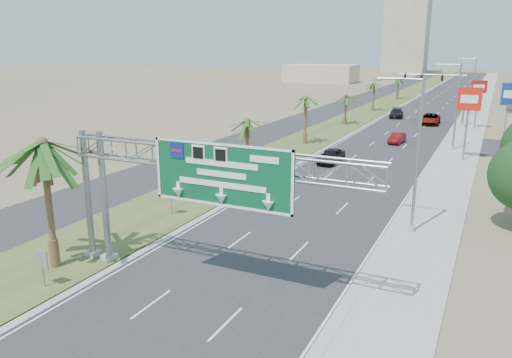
{
  "coord_description": "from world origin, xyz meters",
  "views": [
    {
      "loc": [
        11.62,
        -9.94,
        11.69
      ],
      "look_at": [
        -0.71,
        15.68,
        4.2
      ],
      "focal_mm": 35.0,
      "sensor_mm": 36.0,
      "label": 1
    }
  ],
  "objects_px": {
    "car_mid_lane": "(397,138)",
    "car_far": "(396,113)",
    "car_right_lane": "(430,119)",
    "pole_sign_blue": "(509,96)",
    "signal_mast": "(451,94)",
    "sign_gantry": "(198,168)",
    "car_left_lane": "(331,156)",
    "pole_sign_red_far": "(479,90)",
    "pole_sign_red_near": "(469,103)",
    "palm_near": "(42,144)"
  },
  "relations": [
    {
      "from": "signal_mast",
      "to": "car_left_lane",
      "type": "height_order",
      "value": "signal_mast"
    },
    {
      "from": "pole_sign_blue",
      "to": "signal_mast",
      "type": "bearing_deg",
      "value": 146.22
    },
    {
      "from": "signal_mast",
      "to": "pole_sign_blue",
      "type": "xyz_separation_m",
      "value": [
        7.83,
        -5.24,
        0.48
      ]
    },
    {
      "from": "pole_sign_red_far",
      "to": "palm_near",
      "type": "bearing_deg",
      "value": -106.31
    },
    {
      "from": "signal_mast",
      "to": "car_left_lane",
      "type": "xyz_separation_m",
      "value": [
        -8.53,
        -32.77,
        -4.07
      ]
    },
    {
      "from": "car_mid_lane",
      "to": "pole_sign_red_far",
      "type": "relative_size",
      "value": 0.54
    },
    {
      "from": "pole_sign_red_near",
      "to": "pole_sign_red_far",
      "type": "bearing_deg",
      "value": 90.0
    },
    {
      "from": "signal_mast",
      "to": "pole_sign_blue",
      "type": "bearing_deg",
      "value": -33.78
    },
    {
      "from": "sign_gantry",
      "to": "car_mid_lane",
      "type": "relative_size",
      "value": 4.24
    },
    {
      "from": "car_far",
      "to": "pole_sign_red_far",
      "type": "distance_m",
      "value": 15.88
    },
    {
      "from": "pole_sign_blue",
      "to": "car_left_lane",
      "type": "bearing_deg",
      "value": -120.72
    },
    {
      "from": "sign_gantry",
      "to": "pole_sign_blue",
      "type": "distance_m",
      "value": 58.53
    },
    {
      "from": "car_left_lane",
      "to": "pole_sign_red_near",
      "type": "xyz_separation_m",
      "value": [
        12.36,
        7.39,
        5.38
      ]
    },
    {
      "from": "palm_near",
      "to": "car_far",
      "type": "distance_m",
      "value": 70.57
    },
    {
      "from": "signal_mast",
      "to": "pole_sign_blue",
      "type": "relative_size",
      "value": 1.41
    },
    {
      "from": "car_right_lane",
      "to": "car_far",
      "type": "xyz_separation_m",
      "value": [
        -6.27,
        5.64,
        -0.06
      ]
    },
    {
      "from": "sign_gantry",
      "to": "pole_sign_red_near",
      "type": "relative_size",
      "value": 2.11
    },
    {
      "from": "car_left_lane",
      "to": "pole_sign_blue",
      "type": "xyz_separation_m",
      "value": [
        16.36,
        27.53,
        4.54
      ]
    },
    {
      "from": "car_far",
      "to": "pole_sign_red_far",
      "type": "relative_size",
      "value": 0.72
    },
    {
      "from": "sign_gantry",
      "to": "car_mid_lane",
      "type": "bearing_deg",
      "value": 87.64
    },
    {
      "from": "palm_near",
      "to": "pole_sign_red_near",
      "type": "xyz_separation_m",
      "value": [
        18.2,
        38.6,
        -0.77
      ]
    },
    {
      "from": "palm_near",
      "to": "pole_sign_blue",
      "type": "height_order",
      "value": "palm_near"
    },
    {
      "from": "car_left_lane",
      "to": "car_right_lane",
      "type": "height_order",
      "value": "car_right_lane"
    },
    {
      "from": "sign_gantry",
      "to": "pole_sign_red_far",
      "type": "xyz_separation_m",
      "value": [
        10.06,
        60.25,
        -0.32
      ]
    },
    {
      "from": "car_right_lane",
      "to": "pole_sign_red_near",
      "type": "relative_size",
      "value": 0.75
    },
    {
      "from": "sign_gantry",
      "to": "car_mid_lane",
      "type": "height_order",
      "value": "sign_gantry"
    },
    {
      "from": "car_mid_lane",
      "to": "car_right_lane",
      "type": "height_order",
      "value": "car_right_lane"
    },
    {
      "from": "car_right_lane",
      "to": "pole_sign_blue",
      "type": "xyz_separation_m",
      "value": [
        10.57,
        -5.72,
        4.5
      ]
    },
    {
      "from": "signal_mast",
      "to": "pole_sign_red_near",
      "type": "bearing_deg",
      "value": -81.42
    },
    {
      "from": "palm_near",
      "to": "car_mid_lane",
      "type": "xyz_separation_m",
      "value": [
        9.94,
        45.74,
        -6.28
      ]
    },
    {
      "from": "car_left_lane",
      "to": "pole_sign_red_near",
      "type": "height_order",
      "value": "pole_sign_red_near"
    },
    {
      "from": "sign_gantry",
      "to": "pole_sign_blue",
      "type": "bearing_deg",
      "value": 76.1
    },
    {
      "from": "car_mid_lane",
      "to": "sign_gantry",
      "type": "bearing_deg",
      "value": -87.66
    },
    {
      "from": "signal_mast",
      "to": "car_far",
      "type": "bearing_deg",
      "value": 145.81
    },
    {
      "from": "pole_sign_red_near",
      "to": "pole_sign_blue",
      "type": "height_order",
      "value": "pole_sign_red_near"
    },
    {
      "from": "sign_gantry",
      "to": "car_far",
      "type": "relative_size",
      "value": 3.16
    },
    {
      "from": "car_left_lane",
      "to": "pole_sign_red_far",
      "type": "relative_size",
      "value": 0.63
    },
    {
      "from": "pole_sign_red_near",
      "to": "pole_sign_blue",
      "type": "distance_m",
      "value": 20.55
    },
    {
      "from": "pole_sign_red_far",
      "to": "car_far",
      "type": "bearing_deg",
      "value": 148.35
    },
    {
      "from": "pole_sign_red_far",
      "to": "signal_mast",
      "type": "bearing_deg",
      "value": 154.9
    },
    {
      "from": "car_right_lane",
      "to": "car_far",
      "type": "height_order",
      "value": "car_right_lane"
    },
    {
      "from": "palm_near",
      "to": "car_far",
      "type": "xyz_separation_m",
      "value": [
        5.36,
        70.1,
        -6.16
      ]
    },
    {
      "from": "car_mid_lane",
      "to": "car_far",
      "type": "distance_m",
      "value": 24.78
    },
    {
      "from": "car_left_lane",
      "to": "signal_mast",
      "type": "bearing_deg",
      "value": 80.08
    },
    {
      "from": "sign_gantry",
      "to": "signal_mast",
      "type": "bearing_deg",
      "value": 84.26
    },
    {
      "from": "pole_sign_red_near",
      "to": "sign_gantry",
      "type": "bearing_deg",
      "value": -105.34
    },
    {
      "from": "signal_mast",
      "to": "pole_sign_red_far",
      "type": "height_order",
      "value": "signal_mast"
    },
    {
      "from": "car_right_lane",
      "to": "signal_mast",
      "type": "bearing_deg",
      "value": -12.24
    },
    {
      "from": "car_far",
      "to": "pole_sign_blue",
      "type": "xyz_separation_m",
      "value": [
        16.84,
        -11.36,
        4.56
      ]
    },
    {
      "from": "palm_near",
      "to": "pole_sign_blue",
      "type": "distance_m",
      "value": 62.81
    }
  ]
}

